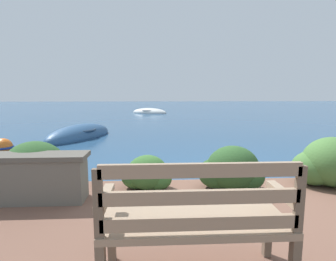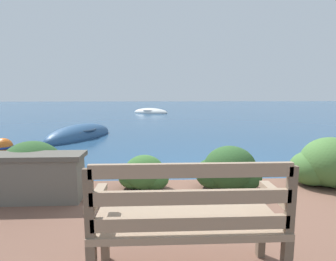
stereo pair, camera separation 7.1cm
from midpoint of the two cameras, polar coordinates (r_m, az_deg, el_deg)
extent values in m
plane|color=navy|center=(4.39, 13.05, -12.92)|extent=(80.00, 80.00, 0.00)
cube|color=brown|center=(2.33, -13.12, -21.76)|extent=(0.06, 0.06, 0.40)
cube|color=brown|center=(2.47, 20.01, -20.26)|extent=(0.06, 0.06, 0.40)
cube|color=gray|center=(2.02, 4.85, -19.28)|extent=(1.34, 0.48, 0.05)
cube|color=gray|center=(1.79, 5.86, -19.40)|extent=(1.28, 0.04, 0.09)
cube|color=gray|center=(1.71, 5.95, -14.22)|extent=(1.28, 0.04, 0.09)
cube|color=gray|center=(1.65, 6.05, -8.62)|extent=(1.28, 0.04, 0.09)
cube|color=brown|center=(1.75, -16.12, -15.09)|extent=(0.06, 0.04, 0.45)
cube|color=brown|center=(1.93, 25.71, -13.37)|extent=(0.06, 0.04, 0.45)
cube|color=gray|center=(1.96, -14.64, -13.88)|extent=(0.07, 0.43, 0.05)
cube|color=gray|center=(2.12, 22.86, -12.54)|extent=(0.07, 0.43, 0.05)
cube|color=#666056|center=(3.84, -31.11, -9.30)|extent=(1.75, 0.35, 0.55)
cube|color=#565249|center=(3.77, -31.46, -4.88)|extent=(1.84, 0.39, 0.06)
ellipsoid|color=#2D5628|center=(4.05, -27.45, -7.02)|extent=(0.83, 0.74, 0.70)
ellipsoid|color=#2D5628|center=(4.23, -29.83, -8.02)|extent=(0.62, 0.56, 0.50)
ellipsoid|color=#2D5628|center=(3.97, -24.82, -9.02)|extent=(0.58, 0.52, 0.45)
ellipsoid|color=#38662D|center=(3.74, -5.07, -9.05)|extent=(0.57, 0.52, 0.49)
ellipsoid|color=#38662D|center=(3.81, -7.44, -9.89)|extent=(0.43, 0.39, 0.34)
ellipsoid|color=#38662D|center=(3.73, -2.83, -10.43)|extent=(0.40, 0.36, 0.32)
ellipsoid|color=#284C23|center=(3.80, 13.39, -7.90)|extent=(0.73, 0.66, 0.62)
ellipsoid|color=#284C23|center=(3.83, 10.18, -9.12)|extent=(0.55, 0.49, 0.44)
ellipsoid|color=#284C23|center=(3.85, 16.13, -9.48)|extent=(0.51, 0.46, 0.40)
ellipsoid|color=#426B33|center=(4.49, 31.83, -5.79)|extent=(0.85, 0.76, 0.72)
ellipsoid|color=#426B33|center=(4.44, 28.77, -7.12)|extent=(0.63, 0.57, 0.51)
ellipsoid|color=#2D517A|center=(9.57, -18.87, -1.18)|extent=(2.21, 3.25, 0.83)
torus|color=#2D4157|center=(9.53, -18.94, 0.17)|extent=(1.45, 1.45, 0.07)
cube|color=#846647|center=(9.19, -20.73, -0.41)|extent=(0.85, 0.45, 0.04)
cube|color=#846647|center=(9.83, -17.52, 0.30)|extent=(0.85, 0.45, 0.04)
ellipsoid|color=silver|center=(19.68, -4.17, 3.94)|extent=(3.01, 2.40, 0.66)
torus|color=gray|center=(19.67, -4.17, 4.46)|extent=(1.70, 1.70, 0.07)
cube|color=#846647|center=(19.88, -5.21, 4.41)|extent=(0.58, 0.94, 0.04)
cube|color=#846647|center=(19.50, -3.29, 4.35)|extent=(0.58, 0.94, 0.04)
sphere|color=orange|center=(8.45, -32.48, -3.11)|extent=(0.49, 0.49, 0.49)
torus|color=navy|center=(8.45, -32.48, -3.11)|extent=(0.54, 0.54, 0.06)
camera|label=1|loc=(0.04, -90.23, -0.03)|focal=28.00mm
camera|label=2|loc=(0.04, 89.77, 0.03)|focal=28.00mm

